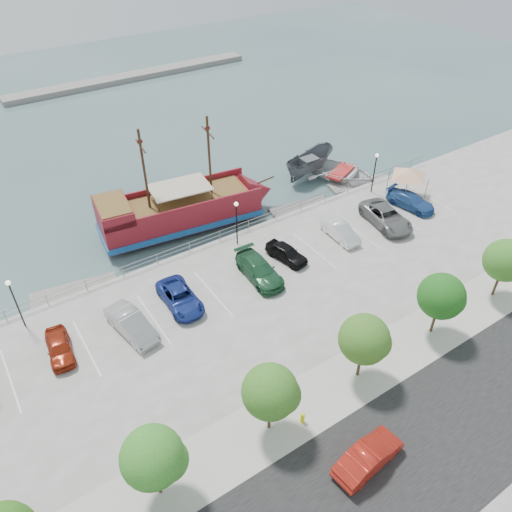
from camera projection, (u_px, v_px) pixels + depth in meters
ground at (280, 294)px, 40.12m from camera, size 160.00×160.00×0.00m
street at (441, 436)px, 28.99m from camera, size 100.00×8.00×0.04m
sidewalk at (369, 368)px, 32.93m from camera, size 100.00×4.00×0.05m
seawall_railing at (229, 232)px, 44.31m from camera, size 50.00×0.06×1.00m
far_shore at (132, 76)px, 80.34m from camera, size 40.00×3.00×0.80m
pirate_ship at (193, 208)px, 46.84m from camera, size 17.50×6.71×10.91m
patrol_boat at (309, 166)px, 54.45m from camera, size 7.30×3.93×2.68m
speedboat at (341, 174)px, 54.10m from camera, size 8.12×9.26×1.60m
dock_west at (75, 291)px, 40.10m from camera, size 7.02×2.99×0.39m
dock_mid at (300, 207)px, 49.97m from camera, size 6.51×2.82×0.36m
dock_east at (361, 184)px, 53.53m from camera, size 7.39×3.61×0.41m
canopy_tent at (411, 168)px, 48.18m from camera, size 4.79×4.79×3.59m
street_sedan at (368, 457)px, 27.21m from camera, size 4.62×2.07×1.47m
fire_hydrant at (303, 418)px, 29.49m from camera, size 0.27×0.27×0.78m
lamp_post_left at (13, 296)px, 34.16m from camera, size 0.36×0.36×4.28m
lamp_post_mid at (237, 216)px, 41.96m from camera, size 0.36×0.36×4.28m
lamp_post_right at (375, 166)px, 48.90m from camera, size 0.36×0.36×4.28m
tree_b at (156, 458)px, 24.42m from camera, size 3.30×3.20×5.00m
tree_c at (273, 392)px, 27.45m from camera, size 3.30×3.20×5.00m
tree_d at (367, 340)px, 30.49m from camera, size 3.30×3.20×5.00m
tree_e at (443, 297)px, 33.52m from camera, size 3.30×3.20×5.00m
tree_f at (507, 261)px, 36.55m from camera, size 3.30×3.20×5.00m
parked_car_a at (59, 347)px, 33.48m from camera, size 2.02×4.07×1.33m
parked_car_b at (131, 324)px, 35.01m from camera, size 2.53×5.07×1.60m
parked_car_c at (180, 298)px, 37.31m from camera, size 2.42×4.99×1.37m
parked_car_d at (259, 270)px, 39.74m from camera, size 2.44×5.42×1.54m
parked_car_e at (287, 253)px, 41.66m from camera, size 2.34×4.16×1.34m
parked_car_f at (340, 231)px, 44.06m from camera, size 1.67×4.29×1.39m
parked_car_g at (386, 217)px, 45.68m from camera, size 3.61×6.18×1.62m
parked_car_h at (411, 201)px, 48.05m from camera, size 2.82×5.14×1.41m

